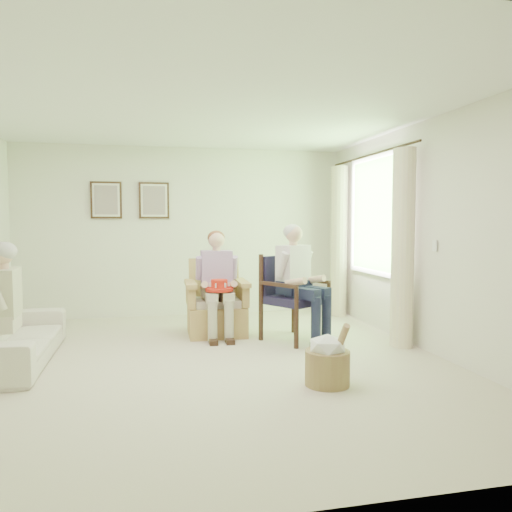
% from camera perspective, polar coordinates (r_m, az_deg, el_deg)
% --- Properties ---
extents(floor, '(5.50, 5.50, 0.00)m').
position_cam_1_polar(floor, '(5.29, -5.77, -12.09)').
color(floor, beige).
rests_on(floor, ground).
extents(back_wall, '(5.00, 0.04, 2.60)m').
position_cam_1_polar(back_wall, '(7.83, -8.23, 2.75)').
color(back_wall, silver).
rests_on(back_wall, ground).
extents(front_wall, '(5.00, 0.04, 2.60)m').
position_cam_1_polar(front_wall, '(2.38, 1.87, 0.01)').
color(front_wall, silver).
rests_on(front_wall, ground).
extents(right_wall, '(0.04, 5.50, 2.60)m').
position_cam_1_polar(right_wall, '(5.93, 18.91, 2.18)').
color(right_wall, silver).
rests_on(right_wall, ground).
extents(ceiling, '(5.00, 5.50, 0.02)m').
position_cam_1_polar(ceiling, '(5.21, -5.98, 16.55)').
color(ceiling, white).
rests_on(ceiling, back_wall).
extents(window, '(0.13, 2.50, 1.63)m').
position_cam_1_polar(window, '(6.96, 13.54, 4.87)').
color(window, '#2D6B23').
rests_on(window, right_wall).
extents(curtain_left, '(0.34, 0.34, 2.30)m').
position_cam_1_polar(curtain_left, '(6.04, 16.41, 0.84)').
color(curtain_left, beige).
rests_on(curtain_left, ground).
extents(curtain_right, '(0.34, 0.34, 2.30)m').
position_cam_1_polar(curtain_right, '(7.81, 9.44, 1.63)').
color(curtain_right, beige).
rests_on(curtain_right, ground).
extents(framed_print_left, '(0.45, 0.05, 0.55)m').
position_cam_1_polar(framed_print_left, '(7.79, -16.75, 6.14)').
color(framed_print_left, '#382114').
rests_on(framed_print_left, back_wall).
extents(framed_print_right, '(0.45, 0.05, 0.55)m').
position_cam_1_polar(framed_print_right, '(7.77, -11.57, 6.24)').
color(framed_print_right, '#382114').
rests_on(framed_print_right, back_wall).
extents(wicker_armchair, '(0.76, 0.75, 0.97)m').
position_cam_1_polar(wicker_armchair, '(6.54, -4.57, -6.21)').
color(wicker_armchair, tan).
rests_on(wicker_armchair, ground).
extents(wood_armchair, '(0.67, 0.63, 1.03)m').
position_cam_1_polar(wood_armchair, '(6.25, 4.23, -4.29)').
color(wood_armchair, black).
rests_on(wood_armchair, ground).
extents(sofa, '(1.96, 0.77, 0.57)m').
position_cam_1_polar(sofa, '(5.79, -26.10, -8.16)').
color(sofa, silver).
rests_on(sofa, ground).
extents(person_wicker, '(0.40, 0.63, 1.32)m').
position_cam_1_polar(person_wicker, '(6.35, -4.43, -2.38)').
color(person_wicker, '#BEB899').
rests_on(person_wicker, ground).
extents(person_dark, '(0.40, 0.62, 1.40)m').
position_cam_1_polar(person_dark, '(6.06, 4.71, -2.05)').
color(person_dark, '#191D38').
rests_on(person_dark, ground).
extents(red_hat, '(0.34, 0.34, 0.14)m').
position_cam_1_polar(red_hat, '(6.16, -4.22, -3.52)').
color(red_hat, red).
rests_on(red_hat, person_wicker).
extents(hatbox, '(0.47, 0.47, 0.59)m').
position_cam_1_polar(hatbox, '(4.59, 8.19, -11.66)').
color(hatbox, tan).
rests_on(hatbox, ground).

